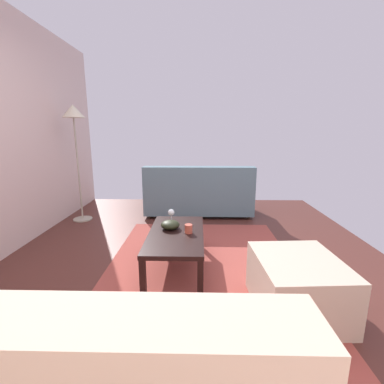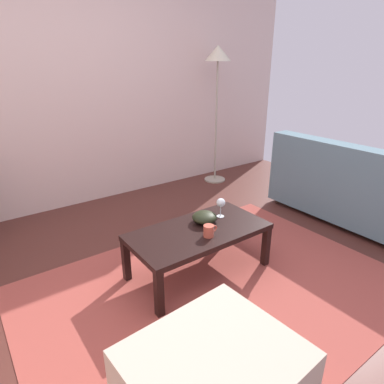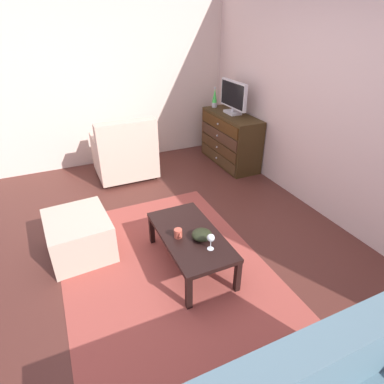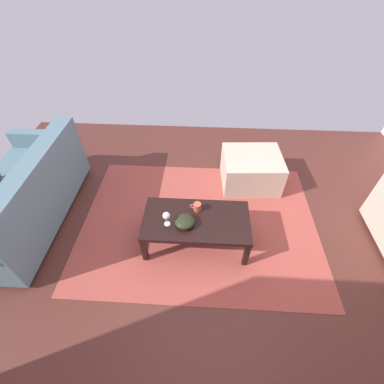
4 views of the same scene
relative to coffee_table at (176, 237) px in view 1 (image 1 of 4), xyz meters
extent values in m
cube|color=#4F2620|center=(-0.23, -0.06, -0.35)|extent=(5.98, 4.45, 0.05)
cube|color=#9B4239|center=(-0.03, -0.26, -0.32)|extent=(2.60, 1.90, 0.01)
cube|color=black|center=(-0.49, 0.24, -0.16)|extent=(0.05, 0.05, 0.33)
cube|color=black|center=(0.49, 0.24, -0.16)|extent=(0.05, 0.05, 0.33)
cube|color=black|center=(-0.49, -0.24, -0.16)|extent=(0.05, 0.05, 0.33)
cube|color=black|center=(0.49, -0.24, -0.16)|extent=(0.05, 0.05, 0.33)
cube|color=black|center=(0.00, 0.00, 0.02)|extent=(1.04, 0.53, 0.04)
cylinder|color=silver|center=(0.27, 0.07, 0.05)|extent=(0.06, 0.06, 0.00)
cylinder|color=silver|center=(0.27, 0.07, 0.09)|extent=(0.01, 0.01, 0.09)
sphere|color=silver|center=(0.27, 0.07, 0.17)|extent=(0.07, 0.07, 0.07)
cylinder|color=#BA4E3C|center=(0.00, -0.12, 0.09)|extent=(0.08, 0.08, 0.08)
torus|color=#BA4E3C|center=(0.05, -0.12, 0.09)|extent=(0.05, 0.01, 0.05)
ellipsoid|color=black|center=(0.11, 0.07, 0.09)|extent=(0.19, 0.19, 0.09)
cylinder|color=#332319|center=(2.26, -1.00, -0.30)|extent=(0.05, 0.05, 0.05)
cylinder|color=#332319|center=(2.26, 0.55, -0.30)|extent=(0.05, 0.05, 0.05)
cylinder|color=#332319|center=(1.57, -1.00, -0.30)|extent=(0.05, 0.05, 0.05)
cylinder|color=#332319|center=(1.57, 0.55, -0.30)|extent=(0.05, 0.05, 0.05)
cube|color=slate|center=(1.92, -0.23, -0.08)|extent=(0.85, 1.71, 0.38)
cube|color=slate|center=(1.59, -0.23, 0.30)|extent=(0.20, 1.71, 0.38)
cube|color=slate|center=(1.92, -1.02, 0.21)|extent=(0.81, 0.12, 0.20)
cube|color=slate|center=(1.92, 0.57, 0.21)|extent=(0.81, 0.12, 0.20)
cylinder|color=brown|center=(2.19, -0.19, 0.19)|extent=(0.16, 0.40, 0.16)
cube|color=#C1AB96|center=(-0.65, -0.96, -0.12)|extent=(0.74, 0.64, 0.42)
cylinder|color=#A59E8C|center=(1.47, 1.57, -0.31)|extent=(0.28, 0.28, 0.02)
cylinder|color=#A59E8C|center=(1.47, 1.57, 0.45)|extent=(0.02, 0.02, 1.51)
cone|color=beige|center=(1.47, 1.57, 1.29)|extent=(0.32, 0.32, 0.18)
camera|label=1|loc=(-2.50, -0.21, 1.01)|focal=25.42mm
camera|label=2|loc=(-1.33, -1.74, 1.21)|focal=31.10mm
camera|label=3|loc=(2.22, -0.99, 1.86)|focal=29.66mm
camera|label=4|loc=(-0.05, 1.62, 2.04)|focal=24.74mm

